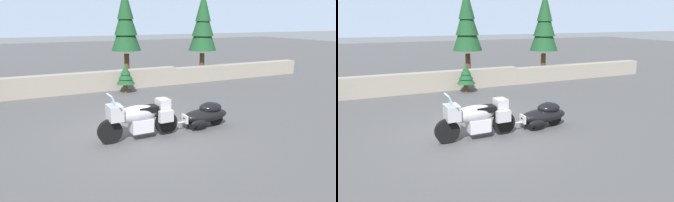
% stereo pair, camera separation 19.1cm
% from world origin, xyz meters
% --- Properties ---
extents(ground_plane, '(80.00, 80.00, 0.00)m').
position_xyz_m(ground_plane, '(0.00, 0.00, 0.00)').
color(ground_plane, '#4C4C4F').
extents(stone_guard_wall, '(24.00, 0.60, 0.94)m').
position_xyz_m(stone_guard_wall, '(-0.17, 5.96, 0.44)').
color(stone_guard_wall, gray).
rests_on(stone_guard_wall, ground).
extents(distant_ridgeline, '(240.00, 80.00, 16.00)m').
position_xyz_m(distant_ridgeline, '(0.00, 95.96, 8.00)').
color(distant_ridgeline, '#8C9EB7').
rests_on(distant_ridgeline, ground).
extents(touring_motorcycle, '(2.31, 0.77, 1.33)m').
position_xyz_m(touring_motorcycle, '(-0.20, -0.44, 0.62)').
color(touring_motorcycle, black).
rests_on(touring_motorcycle, ground).
extents(car_shaped_trailer, '(2.21, 0.79, 0.76)m').
position_xyz_m(car_shaped_trailer, '(1.96, -0.39, 0.41)').
color(car_shaped_trailer, black).
rests_on(car_shaped_trailer, ground).
extents(pine_tree_tall, '(1.56, 1.56, 4.87)m').
position_xyz_m(pine_tree_tall, '(2.21, 8.05, 3.05)').
color(pine_tree_tall, brown).
rests_on(pine_tree_tall, ground).
extents(pine_tree_secondary, '(1.53, 1.53, 4.72)m').
position_xyz_m(pine_tree_secondary, '(6.21, 6.86, 2.95)').
color(pine_tree_secondary, brown).
rests_on(pine_tree_secondary, ground).
extents(pine_sapling_near, '(0.82, 0.82, 1.26)m').
position_xyz_m(pine_sapling_near, '(1.19, 5.10, 0.79)').
color(pine_sapling_near, brown).
rests_on(pine_sapling_near, ground).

